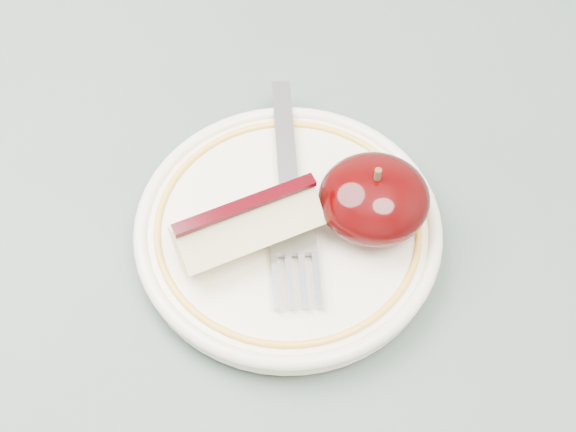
{
  "coord_description": "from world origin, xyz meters",
  "views": [
    {
      "loc": [
        0.01,
        -0.21,
        1.17
      ],
      "look_at": [
        0.0,
        0.05,
        0.78
      ],
      "focal_mm": 50.0,
      "sensor_mm": 36.0,
      "label": 1
    }
  ],
  "objects_px": {
    "table": "(284,366)",
    "fork": "(289,192)",
    "plate": "(288,229)",
    "apple_half": "(374,199)"
  },
  "relations": [
    {
      "from": "plate",
      "to": "fork",
      "type": "distance_m",
      "value": 0.02
    },
    {
      "from": "table",
      "to": "fork",
      "type": "distance_m",
      "value": 0.13
    },
    {
      "from": "plate",
      "to": "apple_half",
      "type": "xyz_separation_m",
      "value": [
        0.05,
        0.01,
        0.02
      ]
    },
    {
      "from": "apple_half",
      "to": "plate",
      "type": "bearing_deg",
      "value": -172.07
    },
    {
      "from": "table",
      "to": "fork",
      "type": "relative_size",
      "value": 5.32
    },
    {
      "from": "table",
      "to": "fork",
      "type": "xyz_separation_m",
      "value": [
        0.0,
        0.07,
        0.11
      ]
    },
    {
      "from": "table",
      "to": "fork",
      "type": "bearing_deg",
      "value": 89.35
    },
    {
      "from": "plate",
      "to": "fork",
      "type": "relative_size",
      "value": 1.1
    },
    {
      "from": "table",
      "to": "apple_half",
      "type": "height_order",
      "value": "apple_half"
    },
    {
      "from": "plate",
      "to": "fork",
      "type": "bearing_deg",
      "value": 90.02
    }
  ]
}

